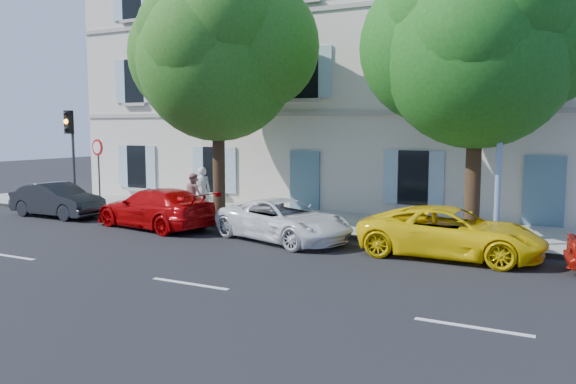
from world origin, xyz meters
The scene contains 15 objects.
ground centered at (0.00, 0.00, 0.00)m, with size 90.00×90.00×0.00m, color black.
sidewalk centered at (0.00, 4.45, 0.07)m, with size 36.00×4.50×0.15m, color #A09E96.
kerb centered at (0.00, 2.28, 0.08)m, with size 36.00×0.16×0.16m, color #9E998E.
building centered at (0.00, 10.20, 6.00)m, with size 28.00×7.00×12.00m, color beige.
car_dark_sedan centered at (-10.28, 1.35, 0.66)m, with size 1.39×3.99×1.32m, color black.
car_red_coupe centered at (-5.30, 1.15, 0.69)m, with size 1.93×4.75×1.38m, color #AF0506.
car_white_coupe centered at (-0.36, 1.19, 0.63)m, with size 2.09×4.53×1.26m, color white.
car_yellow_supercar centered at (4.61, 1.27, 0.67)m, with size 2.21×4.79×1.33m, color yellow.
tree_left centered at (-3.89, 2.98, 5.73)m, with size 5.59×5.59×8.67m.
tree_right centered at (4.84, 3.15, 5.52)m, with size 5.44×5.44×8.38m.
traffic_light centered at (-10.70, 2.50, 3.02)m, with size 0.33×0.45×3.97m.
road_sign centered at (-9.40, 2.67, 2.19)m, with size 0.65×0.16×2.83m.
street_lamp centered at (5.60, 2.39, 4.78)m, with size 0.42×1.76×8.18m.
pedestrian_a centered at (-5.20, 3.76, 1.05)m, with size 0.66×0.43×1.80m, color white.
pedestrian_b centered at (-5.27, 3.33, 0.95)m, with size 0.77×0.60×1.59m, color tan.
Camera 1 is at (7.38, -13.77, 3.42)m, focal length 35.00 mm.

